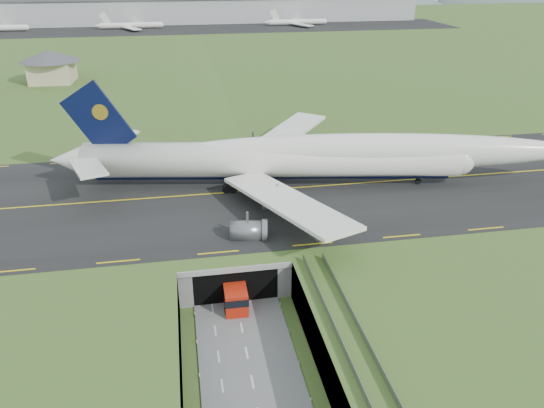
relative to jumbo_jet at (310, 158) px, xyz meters
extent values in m
plane|color=#425E25|center=(-16.82, -34.05, -11.49)|extent=(900.00, 900.00, 0.00)
cube|color=gray|center=(-16.82, -34.05, -8.49)|extent=(800.00, 800.00, 6.00)
cube|color=slate|center=(-16.82, -41.55, -11.39)|extent=(12.00, 75.00, 0.20)
cube|color=black|center=(-16.82, -1.05, -5.40)|extent=(800.00, 44.00, 0.18)
cube|color=gray|center=(-16.82, -15.05, -5.99)|extent=(16.00, 22.00, 1.00)
cube|color=gray|center=(-23.82, -15.05, -8.49)|extent=(2.00, 22.00, 6.00)
cube|color=gray|center=(-9.82, -15.05, -8.49)|extent=(2.00, 22.00, 6.00)
cube|color=black|center=(-16.82, -20.05, -8.99)|extent=(12.00, 12.00, 5.00)
cube|color=#A8A8A3|center=(-16.82, -26.10, -5.89)|extent=(17.00, 0.50, 0.80)
cube|color=#A8A8A3|center=(-5.82, -52.55, -5.69)|extent=(3.00, 53.00, 0.50)
cube|color=gray|center=(-7.22, -52.55, -4.94)|extent=(0.06, 53.00, 1.00)
cube|color=gray|center=(-4.42, -52.55, -4.94)|extent=(0.06, 53.00, 1.00)
cylinder|color=#A8A8A3|center=(-5.82, -50.05, -8.69)|extent=(0.90, 0.90, 5.60)
cylinder|color=#A8A8A3|center=(-5.82, -38.05, -8.69)|extent=(0.90, 0.90, 5.60)
cylinder|color=white|center=(-6.74, 1.12, -0.29)|extent=(68.32, 17.49, 6.42)
sphere|color=white|center=(26.90, -4.46, -0.29)|extent=(7.23, 7.23, 6.29)
cone|color=white|center=(-43.34, 7.19, -0.29)|extent=(7.92, 7.16, 6.10)
ellipsoid|color=white|center=(11.42, -1.90, 1.15)|extent=(73.98, 17.94, 6.74)
ellipsoid|color=black|center=(25.91, -4.30, 0.51)|extent=(4.89, 3.51, 2.25)
cylinder|color=#080F33|center=(-6.74, 1.12, -2.80)|extent=(64.35, 13.26, 2.70)
cube|color=white|center=(-2.13, 16.62, -1.30)|extent=(24.51, 27.67, 2.70)
cube|color=white|center=(-36.17, 13.63, 1.21)|extent=(10.29, 11.51, 1.03)
cube|color=white|center=(-7.39, -15.04, -1.30)|extent=(17.13, 30.60, 2.70)
cube|color=white|center=(-38.64, -1.21, 1.21)|extent=(7.79, 11.90, 1.03)
cube|color=#080F33|center=(-36.91, 6.12, 7.23)|extent=(12.68, 2.68, 14.19)
cylinder|color=gold|center=(-36.42, 6.04, 8.73)|extent=(2.88, 1.15, 2.81)
cylinder|color=slate|center=(-4.46, 10.40, -4.40)|extent=(5.69, 4.12, 3.31)
cylinder|color=slate|center=(-7.41, 21.56, -4.40)|extent=(5.69, 4.12, 3.31)
cylinder|color=slate|center=(-7.58, -8.40, -4.40)|extent=(5.69, 4.12, 3.31)
cylinder|color=slate|center=(-13.98, -18.01, -4.40)|extent=(5.69, 4.12, 3.31)
cylinder|color=black|center=(20.17, -3.35, -4.76)|extent=(1.17, 0.68, 1.10)
cube|color=black|center=(-11.19, 1.86, -4.60)|extent=(7.08, 7.91, 1.40)
cube|color=#B71F0C|center=(-17.03, -25.79, -9.61)|extent=(3.30, 8.45, 3.36)
cube|color=black|center=(-17.03, -25.79, -8.94)|extent=(3.37, 8.56, 1.12)
cube|color=black|center=(-17.03, -25.79, -11.01)|extent=(3.06, 7.89, 0.56)
cylinder|color=black|center=(-18.54, -28.56, -10.87)|extent=(0.41, 1.01, 1.01)
cylinder|color=black|center=(-18.43, -22.97, -10.87)|extent=(0.41, 1.01, 1.01)
cylinder|color=black|center=(-15.63, -28.62, -10.87)|extent=(0.41, 1.01, 1.01)
cylinder|color=black|center=(-15.52, -23.03, -10.87)|extent=(0.41, 1.01, 1.01)
cube|color=#C8BC91|center=(-63.86, 101.16, -1.96)|extent=(13.83, 13.83, 7.06)
cone|color=#4C4C51|center=(-63.86, 101.16, 3.34)|extent=(20.29, 20.29, 3.53)
cube|color=#B2B2B2|center=(-16.82, 265.95, 2.01)|extent=(300.00, 22.00, 15.00)
cube|color=black|center=(-16.82, 235.95, -5.35)|extent=(320.00, 50.00, 0.08)
cylinder|color=white|center=(-46.76, 240.95, -3.31)|extent=(34.00, 3.20, 3.20)
cylinder|color=white|center=(51.50, 240.95, -3.31)|extent=(34.00, 3.20, 3.20)
ellipsoid|color=#506059|center=(103.18, 395.95, -15.49)|extent=(260.00, 91.00, 44.00)
ellipsoid|color=#506059|center=(303.18, 395.95, -15.49)|extent=(180.00, 63.00, 60.00)
camera|label=1|loc=(-22.77, -88.48, 33.60)|focal=35.00mm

